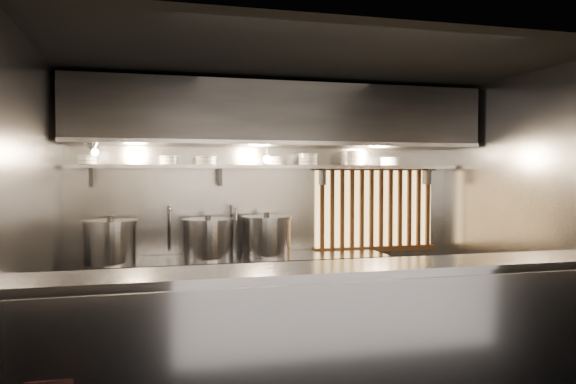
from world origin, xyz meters
name	(u,v)px	position (x,y,z in m)	size (l,w,h in m)	color
floor	(307,372)	(0.00, 0.00, 0.00)	(4.50, 4.50, 0.00)	black
ceiling	(308,62)	(0.00, 0.00, 2.80)	(4.50, 4.50, 0.00)	black
wall_back	(270,208)	(0.00, 1.50, 1.40)	(4.50, 4.50, 0.00)	gray
wall_left	(38,225)	(-2.25, 0.00, 1.40)	(3.00, 3.00, 0.00)	gray
wall_right	(522,214)	(2.25, 0.00, 1.40)	(3.00, 3.00, 0.00)	gray
serving_counter	(345,341)	(0.00, -0.96, 0.57)	(4.50, 0.56, 1.13)	#95959A
cooking_bench	(251,298)	(-0.30, 1.13, 0.45)	(3.00, 0.70, 0.90)	#95959A
bowl_shelf	(274,167)	(0.00, 1.32, 1.88)	(4.40, 0.34, 0.04)	#95959A
exhaust_hood	(278,116)	(0.00, 1.10, 2.42)	(4.40, 0.81, 0.65)	#2D2D30
wood_screen	(375,208)	(1.30, 1.45, 1.38)	(1.56, 0.09, 1.04)	#FFCB72
faucet_left	(170,219)	(-1.15, 1.37, 1.31)	(0.04, 0.30, 0.50)	silver
faucet_right	(233,218)	(-0.45, 1.37, 1.31)	(0.04, 0.30, 0.50)	silver
heat_lamp	(92,146)	(-1.90, 0.85, 2.07)	(0.25, 0.35, 0.20)	#95959A
pendant_bulb	(267,159)	(-0.10, 1.20, 1.96)	(0.09, 0.09, 0.19)	#2D2D30
stock_pot_left	(110,241)	(-1.75, 1.09, 1.12)	(0.65, 0.65, 0.48)	#95959A
stock_pot_mid	(267,236)	(-0.12, 1.16, 1.12)	(0.66, 0.66, 0.48)	#95959A
stock_pot_right	(208,238)	(-0.76, 1.14, 1.11)	(0.67, 0.67, 0.46)	#95959A
bowl_stack_0	(87,160)	(-1.98, 1.32, 1.95)	(0.21, 0.21, 0.09)	white
bowl_stack_1	(169,160)	(-1.15, 1.32, 1.95)	(0.21, 0.21, 0.09)	white
bowl_stack_2	(206,160)	(-0.76, 1.32, 1.95)	(0.24, 0.24, 0.09)	white
bowl_stack_3	(277,161)	(0.04, 1.32, 1.95)	(0.21, 0.21, 0.09)	white
bowl_stack_4	(308,159)	(0.40, 1.32, 1.97)	(0.23, 0.23, 0.13)	white
bowl_stack_5	(351,158)	(0.93, 1.32, 1.98)	(0.25, 0.25, 0.17)	white
bowl_stack_6	(390,161)	(1.42, 1.32, 1.95)	(0.24, 0.24, 0.09)	white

